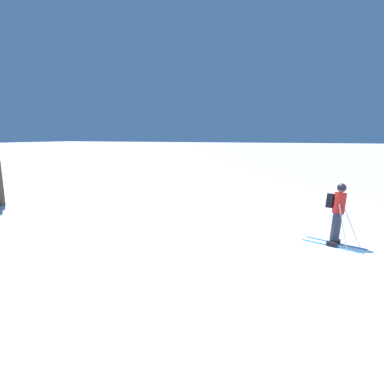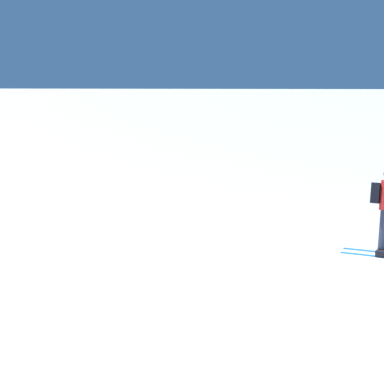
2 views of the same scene
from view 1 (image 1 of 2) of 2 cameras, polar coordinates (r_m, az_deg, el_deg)
The scene contains 2 objects.
ground_plane at distance 9.65m, azimuth 25.52°, elevation -10.01°, with size 300.00×300.00×0.00m, color white.
skier at distance 10.07m, azimuth 25.97°, elevation -3.09°, with size 1.35×1.79×1.86m.
Camera 1 is at (-9.05, 0.92, 3.22)m, focal length 28.00 mm.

